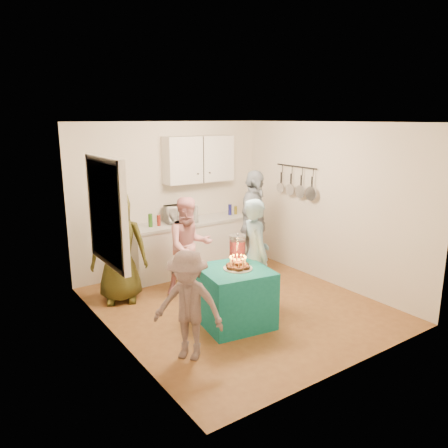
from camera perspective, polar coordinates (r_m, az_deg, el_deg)
floor at (r=6.46m, az=1.79°, el=-10.57°), size 4.00×4.00×0.00m
ceiling at (r=5.89m, az=1.98°, el=13.16°), size 4.00×4.00×0.00m
back_wall at (r=7.71m, az=-6.99°, el=3.47°), size 3.60×3.60×0.00m
left_wall at (r=5.21m, az=-14.26°, el=-1.80°), size 4.00×4.00×0.00m
right_wall at (r=7.24m, az=13.44°, el=2.53°), size 4.00×4.00×0.00m
window_night at (r=5.44m, az=-15.24°, el=1.49°), size 0.04×1.00×1.20m
counter at (r=7.75m, az=-4.46°, el=-3.03°), size 2.20×0.58×0.86m
countertop at (r=7.63m, az=-4.52°, el=0.24°), size 2.24×0.62×0.05m
upper_cabinet at (r=7.74m, az=-3.29°, el=8.44°), size 1.30×0.30×0.80m
pot_rack at (r=7.61m, az=9.25°, el=5.55°), size 0.12×1.00×0.60m
microwave at (r=7.51m, az=-5.67°, el=1.32°), size 0.58×0.44×0.29m
party_table at (r=5.79m, az=1.39°, el=-9.43°), size 0.97×0.97×0.76m
donut_cake at (r=5.63m, az=1.83°, el=-5.00°), size 0.38×0.38×0.18m
punch_jar at (r=5.93m, az=1.77°, el=-3.23°), size 0.22×0.22×0.34m
man_birthday at (r=6.13m, az=4.16°, el=-4.01°), size 0.54×0.67×1.59m
woman_back_left at (r=6.53m, az=-13.59°, el=-2.91°), size 0.95×0.80×1.66m
woman_back_center at (r=6.67m, az=-4.55°, el=-2.91°), size 0.84×0.71×1.51m
woman_back_right at (r=7.23m, az=3.87°, el=-0.24°), size 1.13×1.00×1.84m
child_near_left at (r=4.93m, az=-4.68°, el=-10.57°), size 0.88×0.93×1.26m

